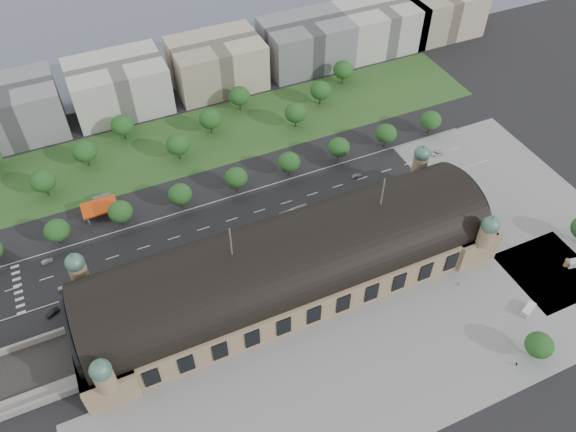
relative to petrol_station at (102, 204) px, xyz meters
name	(u,v)px	position (x,y,z in m)	size (l,w,h in m)	color
ground	(289,282)	(53.91, -65.28, -2.95)	(900.00, 900.00, 0.00)	black
station	(289,264)	(53.91, -65.28, 7.33)	(150.00, 48.40, 44.30)	#9D8061
plaza_south	(374,373)	(63.91, -109.28, -2.95)	(190.00, 48.00, 0.12)	gray
plaza_east	(515,200)	(156.91, -65.28, -2.95)	(56.00, 100.00, 0.12)	gray
road_slab	(203,229)	(33.91, -27.28, -2.95)	(260.00, 26.00, 0.10)	black
grass_belt	(176,145)	(38.91, 27.72, -2.95)	(300.00, 45.00, 0.10)	#285321
petrol_station	(102,204)	(0.00, 0.00, 0.00)	(14.00, 13.00, 5.05)	#D7400C
office_2	(10,111)	(-26.09, 67.72, 9.05)	(45.00, 32.00, 24.00)	gray
office_3	(119,86)	(23.91, 67.72, 9.05)	(45.00, 32.00, 24.00)	#BAB7B1
office_4	(217,64)	(73.91, 67.72, 9.05)	(45.00, 32.00, 24.00)	#C2B099
office_5	(306,43)	(123.91, 67.72, 9.05)	(45.00, 32.00, 24.00)	gray
office_6	(379,26)	(168.91, 67.72, 9.05)	(45.00, 32.00, 24.00)	#BAB7B1
office_7	(439,12)	(208.91, 67.72, 9.05)	(45.00, 32.00, 24.00)	#C2B099
tree_row_2	(57,230)	(-18.09, -12.28, 4.48)	(9.60, 9.60, 11.52)	#2D2116
tree_row_3	(120,212)	(5.91, -12.28, 4.48)	(9.60, 9.60, 11.52)	#2D2116
tree_row_4	(180,194)	(29.91, -12.28, 4.48)	(9.60, 9.60, 11.52)	#2D2116
tree_row_5	(236,178)	(53.91, -12.28, 4.48)	(9.60, 9.60, 11.52)	#2D2116
tree_row_6	(289,162)	(77.91, -12.28, 4.48)	(9.60, 9.60, 11.52)	#2D2116
tree_row_7	(339,147)	(101.91, -12.28, 4.48)	(9.60, 9.60, 11.52)	#2D2116
tree_row_8	(386,133)	(125.91, -12.28, 4.48)	(9.60, 9.60, 11.52)	#2D2116
tree_row_9	(431,120)	(149.91, -12.28, 4.48)	(9.60, 9.60, 11.52)	#2D2116
tree_belt_3	(43,181)	(-19.09, 17.72, 5.10)	(10.40, 10.40, 12.48)	#2D2116
tree_belt_4	(85,151)	(-0.09, 29.72, 5.10)	(10.40, 10.40, 12.48)	#2D2116
tree_belt_5	(122,125)	(18.91, 41.72, 5.10)	(10.40, 10.40, 12.48)	#2D2116
tree_belt_6	(178,145)	(37.91, 17.72, 5.10)	(10.40, 10.40, 12.48)	#2D2116
tree_belt_7	(210,119)	(56.91, 29.72, 5.10)	(10.40, 10.40, 12.48)	#2D2116
tree_belt_8	(239,96)	(75.91, 41.72, 5.10)	(10.40, 10.40, 12.48)	#2D2116
tree_belt_9	(296,113)	(94.91, 17.72, 5.10)	(10.40, 10.40, 12.48)	#2D2116
tree_belt_10	(321,90)	(113.91, 29.72, 5.10)	(10.40, 10.40, 12.48)	#2D2116
tree_belt_11	(343,70)	(132.91, 41.72, 5.10)	(10.40, 10.40, 12.48)	#2D2116
tree_plaza_s	(539,345)	(113.91, -125.28, 3.86)	(9.00, 9.00, 10.64)	#2D2116
traffic_car_1	(47,261)	(-24.63, -19.67, -2.26)	(1.46, 4.18, 1.38)	#95979D
traffic_car_4	(286,217)	(65.98, -35.64, -2.19)	(1.80, 4.49, 1.53)	#1F1C4E
traffic_car_5	(357,176)	(104.10, -25.60, -2.23)	(1.52, 4.36, 1.44)	#595D60
traffic_car_6	(437,153)	(144.28, -27.10, -2.16)	(2.61, 5.65, 1.57)	silver
parked_car_0	(53,313)	(-26.09, -44.28, -2.13)	(1.74, 4.99, 1.64)	black
parked_car_1	(110,290)	(-5.97, -42.92, -2.14)	(2.67, 5.79, 1.61)	maroon
parked_car_2	(162,268)	(13.62, -40.28, -2.23)	(2.02, 4.97, 1.44)	#182745
parked_car_3	(131,287)	(1.02, -44.19, -2.20)	(1.76, 4.38, 1.49)	#5C5E64
parked_car_4	(191,265)	(23.81, -43.41, -2.21)	(1.57, 4.49, 1.48)	silver
parked_car_5	(170,271)	(15.78, -42.97, -2.30)	(2.14, 4.64, 1.29)	gray
parked_car_6	(151,280)	(8.65, -44.28, -2.25)	(1.96, 4.82, 1.40)	black
bus_west	(217,244)	(36.07, -38.28, -1.42)	(2.56, 10.96, 3.05)	red
bus_mid	(238,236)	(44.64, -38.26, -1.13)	(3.06, 13.07, 3.64)	silver
bus_east	(294,213)	(69.53, -35.65, -1.18)	(2.98, 12.73, 3.54)	silver
van_east	(574,263)	(153.76, -101.70, -1.62)	(6.79, 3.82, 2.78)	#B8B8BA
van_south	(528,310)	(123.60, -111.09, -1.64)	(6.81, 4.83, 2.74)	white
advertising_column	(566,263)	(150.75, -100.57, -1.20)	(1.77, 1.77, 3.36)	#D5354B
pedestrian_0	(459,284)	(109.04, -91.71, -2.16)	(0.77, 0.44, 1.57)	gray
pedestrian_4	(516,364)	(106.48, -125.77, -2.11)	(1.09, 0.47, 1.68)	gray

